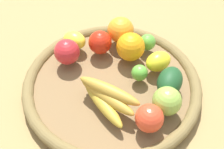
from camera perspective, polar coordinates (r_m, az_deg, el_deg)
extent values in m
plane|color=olive|center=(0.82, 0.00, -2.93)|extent=(2.40, 2.40, 0.00)
cylinder|color=brown|center=(0.81, 0.00, -2.33)|extent=(0.45, 0.45, 0.03)
torus|color=brown|center=(0.80, 0.00, -1.71)|extent=(0.47, 0.47, 0.03)
ellipsoid|color=gold|center=(0.72, -1.79, -5.52)|extent=(0.07, 0.17, 0.03)
ellipsoid|color=#B78B2F|center=(0.71, -0.97, -4.26)|extent=(0.04, 0.16, 0.03)
ellipsoid|color=#AE852E|center=(0.71, -0.56, -3.10)|extent=(0.07, 0.17, 0.03)
sphere|color=#549D33|center=(0.86, 6.75, 6.11)|extent=(0.06, 0.06, 0.05)
sphere|color=orange|center=(0.82, 3.54, 5.26)|extent=(0.09, 0.09, 0.08)
sphere|color=#59AB35|center=(0.78, 5.25, 0.32)|extent=(0.05, 0.05, 0.04)
ellipsoid|color=yellow|center=(0.81, 8.77, 2.48)|extent=(0.08, 0.07, 0.05)
sphere|color=orange|center=(0.87, 1.64, 8.44)|extent=(0.09, 0.09, 0.08)
sphere|color=#DD4125|center=(0.68, 7.11, -8.22)|extent=(0.08, 0.08, 0.07)
sphere|color=red|center=(0.84, -2.28, 6.12)|extent=(0.09, 0.09, 0.07)
sphere|color=red|center=(0.82, -8.55, 4.29)|extent=(0.08, 0.08, 0.07)
sphere|color=#8BAF43|center=(0.71, 10.40, -4.97)|extent=(0.08, 0.08, 0.07)
ellipsoid|color=#1B4521|center=(0.76, 10.92, -1.32)|extent=(0.11, 0.09, 0.06)
ellipsoid|color=yellow|center=(0.87, -7.12, 6.49)|extent=(0.07, 0.08, 0.05)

